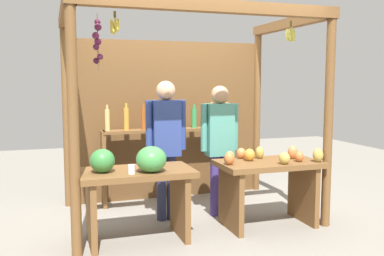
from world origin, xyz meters
name	(u,v)px	position (x,y,z in m)	size (l,w,h in m)	color
ground_plane	(188,215)	(0.00, 0.00, 0.00)	(12.00, 12.00, 0.00)	gray
market_stall	(178,99)	(0.00, 0.40, 1.40)	(2.85, 1.84, 2.42)	brown
fruit_counter_left	(136,182)	(-0.77, -0.68, 0.62)	(1.15, 0.67, 1.00)	brown
fruit_counter_right	(268,177)	(0.75, -0.65, 0.56)	(1.15, 0.64, 0.90)	brown
bottle_shelf_unit	(170,142)	(-0.03, 0.65, 0.82)	(1.83, 0.22, 1.35)	brown
vendor_man	(166,137)	(-0.29, -0.10, 0.99)	(0.48, 0.22, 1.64)	#2A3052
vendor_woman	(220,139)	(0.37, -0.13, 0.95)	(0.48, 0.21, 1.58)	#3F2F7A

